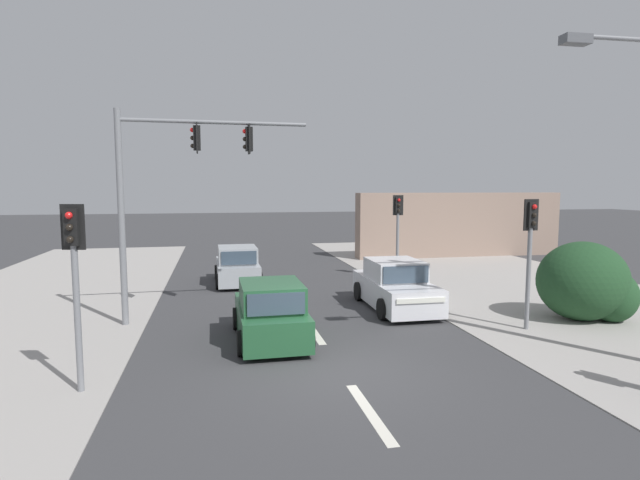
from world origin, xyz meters
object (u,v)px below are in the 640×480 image
object	(u,v)px
pedestal_signal_far_median	(398,222)
hatchback_receding_far	(237,266)
sedan_oncoming_mid	(395,287)
hatchback_kerbside_parked	(270,313)
pedestal_signal_right_kerb	(530,242)
pedestal_signal_left_kerb	(75,266)
traffic_signal_mast	(169,177)

from	to	relation	value
pedestal_signal_far_median	hatchback_receding_far	distance (m)	6.91
pedestal_signal_far_median	sedan_oncoming_mid	xyz separation A→B (m)	(-1.90, -4.85, -1.71)
pedestal_signal_far_median	hatchback_kerbside_parked	size ratio (longest dim) A/B	0.98
pedestal_signal_right_kerb	hatchback_kerbside_parked	bearing A→B (deg)	175.88
pedestal_signal_left_kerb	hatchback_receding_far	xyz separation A→B (m)	(3.39, 10.37, -1.71)
traffic_signal_mast	sedan_oncoming_mid	world-z (taller)	traffic_signal_mast
pedestal_signal_far_median	hatchback_receding_far	bearing A→B (deg)	176.47
traffic_signal_mast	pedestal_signal_left_kerb	size ratio (longest dim) A/B	1.69
pedestal_signal_right_kerb	pedestal_signal_left_kerb	distance (m)	10.99
pedestal_signal_right_kerb	hatchback_receding_far	bearing A→B (deg)	131.55
traffic_signal_mast	hatchback_kerbside_parked	bearing A→B (deg)	-41.67
traffic_signal_mast	pedestal_signal_left_kerb	world-z (taller)	traffic_signal_mast
pedestal_signal_right_kerb	pedestal_signal_left_kerb	world-z (taller)	same
sedan_oncoming_mid	traffic_signal_mast	bearing A→B (deg)	-177.27
traffic_signal_mast	sedan_oncoming_mid	xyz separation A→B (m)	(6.85, 0.33, -3.44)
pedestal_signal_far_median	pedestal_signal_left_kerb	bearing A→B (deg)	-135.33
pedestal_signal_right_kerb	pedestal_signal_far_median	bearing A→B (deg)	95.27
hatchback_kerbside_parked	sedan_oncoming_mid	distance (m)	5.02
pedestal_signal_right_kerb	sedan_oncoming_mid	distance (m)	4.42
traffic_signal_mast	sedan_oncoming_mid	distance (m)	7.67
pedestal_signal_left_kerb	pedestal_signal_right_kerb	bearing A→B (deg)	10.50
pedestal_signal_left_kerb	pedestal_signal_far_median	distance (m)	14.16
hatchback_receding_far	pedestal_signal_far_median	bearing A→B (deg)	-3.53
pedestal_signal_right_kerb	hatchback_kerbside_parked	size ratio (longest dim) A/B	0.98
sedan_oncoming_mid	hatchback_receding_far	xyz separation A→B (m)	(-4.77, 5.26, -0.00)
hatchback_kerbside_parked	sedan_oncoming_mid	world-z (taller)	sedan_oncoming_mid
pedestal_signal_right_kerb	pedestal_signal_left_kerb	xyz separation A→B (m)	(-10.81, -2.00, 0.00)
pedestal_signal_left_kerb	pedestal_signal_far_median	size ratio (longest dim) A/B	1.00
sedan_oncoming_mid	hatchback_receding_far	distance (m)	7.11
pedestal_signal_far_median	hatchback_receding_far	size ratio (longest dim) A/B	0.97
traffic_signal_mast	hatchback_receding_far	bearing A→B (deg)	69.63
pedestal_signal_left_kerb	hatchback_kerbside_parked	xyz separation A→B (m)	(3.87, 2.50, -1.71)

